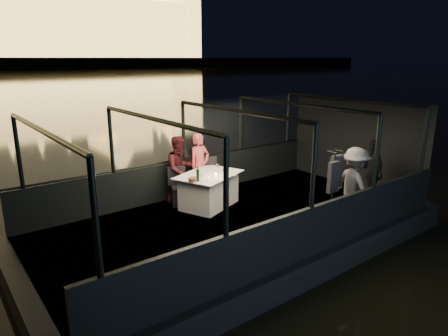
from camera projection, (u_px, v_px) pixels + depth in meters
boat_hull at (235, 242)px, 8.55m from camera, size 8.60×4.40×1.00m
boat_deck at (235, 221)px, 8.42m from camera, size 8.00×4.00×0.04m
gunwale_port at (185, 178)px, 9.83m from camera, size 8.00×0.08×0.90m
gunwale_starboard at (310, 232)px, 6.76m from camera, size 8.00×0.08×0.90m
cabin_glass_port at (183, 132)px, 9.52m from camera, size 8.00×0.02×1.40m
cabin_glass_starboard at (314, 167)px, 6.46m from camera, size 8.00×0.02×1.40m
cabin_roof_glass at (236, 111)px, 7.80m from camera, size 8.00×4.00×0.02m
end_wall_fore at (21, 212)px, 5.77m from camera, size 0.02×4.00×2.30m
end_wall_aft at (354, 143)px, 10.45m from camera, size 0.02×4.00×2.30m
canopy_ribs at (236, 167)px, 8.11m from camera, size 8.00×4.00×2.30m
dining_table_central at (209, 190)px, 9.12m from camera, size 1.74×1.51×0.77m
chair_port_left at (181, 186)px, 9.17m from camera, size 0.54×0.54×0.87m
chair_port_right at (213, 179)px, 9.70m from camera, size 0.58×0.58×0.96m
coat_stand at (333, 183)px, 7.90m from camera, size 0.53×0.48×1.60m
person_woman_coral at (200, 166)px, 9.71m from camera, size 0.60×0.43×1.56m
person_man_maroon at (180, 170)px, 9.38m from camera, size 0.77×0.61×1.56m
passenger_stripe at (354, 182)px, 8.13m from camera, size 0.79×1.12×1.58m
passenger_dark at (372, 168)px, 9.16m from camera, size 0.81×0.96×1.53m
wine_bottle at (198, 175)px, 8.44m from camera, size 0.08×0.08×0.32m
bread_basket at (193, 180)px, 8.47m from camera, size 0.26×0.26×0.08m
amber_candle at (216, 175)px, 8.82m from camera, size 0.06×0.06×0.08m
plate_near at (231, 175)px, 8.95m from camera, size 0.32×0.32×0.02m
plate_far at (198, 178)px, 8.68m from camera, size 0.28×0.28×0.02m
wine_glass_white at (202, 178)px, 8.39m from camera, size 0.08×0.08×0.19m
wine_glass_red at (217, 168)px, 9.13m from camera, size 0.08×0.08×0.19m
wine_glass_empty at (222, 174)px, 8.70m from camera, size 0.07×0.07×0.20m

